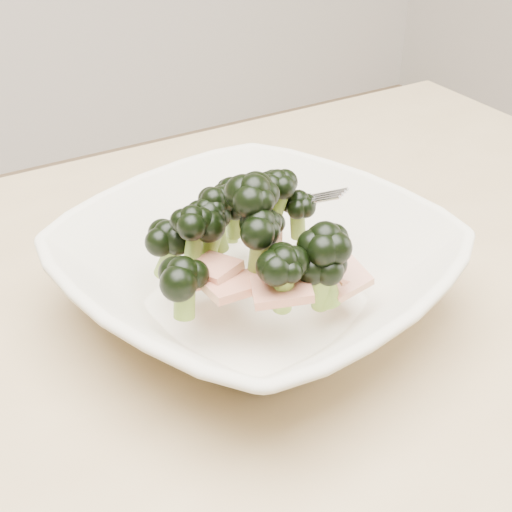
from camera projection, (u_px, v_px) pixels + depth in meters
name	position (u px, v px, depth m)	size (l,w,h in m)	color
dining_table	(174.00, 493.00, 0.55)	(1.20, 0.80, 0.75)	tan
broccoli_dish	(255.00, 266.00, 0.56)	(0.36, 0.36, 0.13)	beige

